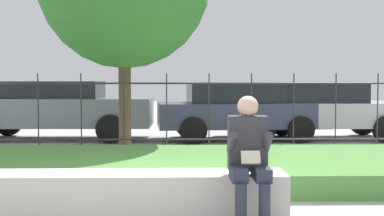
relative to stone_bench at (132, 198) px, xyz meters
The scene contains 7 objects.
stone_bench is the anchor object (origin of this frame).
person_seated_reader 1.30m from the stone_bench, 15.19° to the right, with size 0.42×0.73×1.27m.
grass_berm 2.25m from the stone_bench, 83.96° to the left, with size 10.79×3.08×0.30m.
iron_fence 4.58m from the stone_bench, 87.01° to the left, with size 8.79×0.03×1.55m.
car_parked_right 8.31m from the stone_bench, 63.25° to the left, with size 4.63×2.02×1.36m.
car_parked_left 7.84m from the stone_bench, 108.92° to the left, with size 4.62×1.92×1.40m.
car_parked_center 7.48m from the stone_bench, 75.28° to the left, with size 4.06×2.05×1.37m.
Camera 1 is at (0.26, -5.48, 1.43)m, focal length 50.00 mm.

